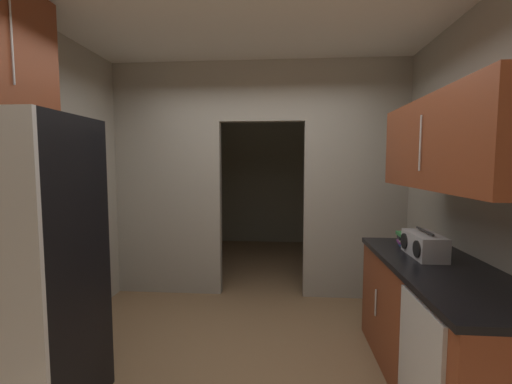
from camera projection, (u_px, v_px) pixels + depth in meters
name	position (u px, v px, depth m)	size (l,w,h in m)	color
ground	(242.00, 374.00, 2.58)	(20.00, 20.00, 0.00)	brown
kitchen_overhead_slab	(248.00, 17.00, 2.83)	(3.86, 7.23, 0.06)	silver
kitchen_partition	(257.00, 173.00, 4.06)	(3.46, 0.12, 2.78)	#9E998C
adjoining_room_shell	(266.00, 175.00, 6.01)	(3.46, 2.88, 2.78)	gray
refrigerator	(18.00, 269.00, 2.11)	(0.83, 0.71, 1.88)	black
lower_cabinet_run	(440.00, 330.00, 2.34)	(0.68, 1.75, 0.90)	brown
dishwasher	(418.00, 376.00, 1.88)	(0.02, 0.56, 0.84)	#B7BABC
upper_cabinet_counterside	(449.00, 143.00, 2.23)	(0.36, 1.58, 0.61)	brown
boombox	(424.00, 245.00, 2.54)	(0.21, 0.42, 0.20)	#B2B2B7
book_stack	(404.00, 239.00, 2.90)	(0.14, 0.16, 0.11)	#2D609E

